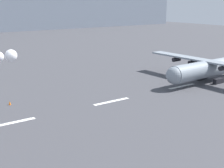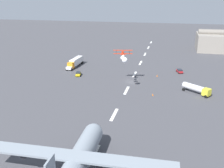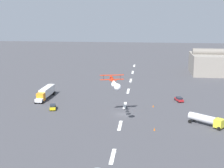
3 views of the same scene
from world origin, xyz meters
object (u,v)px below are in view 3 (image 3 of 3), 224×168
stunt_biplane_red (114,83)px  semi_truck_orange (46,92)px  traffic_cone_far (154,129)px  airport_staff_sedan (179,99)px  followme_car_yellow (53,107)px  traffic_cone_near (153,106)px  fuel_tanker_truck (206,120)px

stunt_biplane_red → semi_truck_orange: 35.89m
traffic_cone_far → airport_staff_sedan: bearing=163.0°
semi_truck_orange → followme_car_yellow: (13.01, 6.15, -1.32)m
semi_truck_orange → traffic_cone_near: semi_truck_orange is taller
airport_staff_sedan → traffic_cone_near: bearing=-49.2°
stunt_biplane_red → traffic_cone_far: (6.33, 11.16, -10.66)m
semi_truck_orange → airport_staff_sedan: (-0.59, 46.73, -1.32)m
semi_truck_orange → airport_staff_sedan: bearing=90.7°
fuel_tanker_truck → followme_car_yellow: (-10.48, -45.71, -0.94)m
stunt_biplane_red → semi_truck_orange: bearing=-130.0°
fuel_tanker_truck → airport_staff_sedan: fuel_tanker_truck is taller
fuel_tanker_truck → airport_staff_sedan: bearing=-168.0°
semi_truck_orange → traffic_cone_near: 38.51m
airport_staff_sedan → traffic_cone_near: size_ratio=6.11×
traffic_cone_far → stunt_biplane_red: bearing=-119.6°
semi_truck_orange → airport_staff_sedan: size_ratio=3.21×
stunt_biplane_red → airport_staff_sedan: size_ratio=2.97×
fuel_tanker_truck → traffic_cone_far: bearing=-69.8°
followme_car_yellow → traffic_cone_near: bearing=100.5°
stunt_biplane_red → followme_car_yellow: stunt_biplane_red is taller
semi_truck_orange → fuel_tanker_truck: 56.93m
followme_car_yellow → airport_staff_sedan: size_ratio=1.00×
airport_staff_sedan → traffic_cone_far: size_ratio=6.11×
semi_truck_orange → traffic_cone_near: size_ratio=19.61×
fuel_tanker_truck → airport_staff_sedan: size_ratio=2.03×
semi_truck_orange → fuel_tanker_truck: semi_truck_orange is taller
stunt_biplane_red → semi_truck_orange: (-22.34, -26.64, -8.91)m
followme_car_yellow → traffic_cone_far: (15.66, 31.65, -0.44)m
stunt_biplane_red → traffic_cone_near: size_ratio=18.16×
airport_staff_sedan → traffic_cone_far: (29.25, -8.94, -0.44)m
followme_car_yellow → traffic_cone_near: followme_car_yellow is taller
semi_truck_orange → fuel_tanker_truck: (23.49, 51.86, -0.38)m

